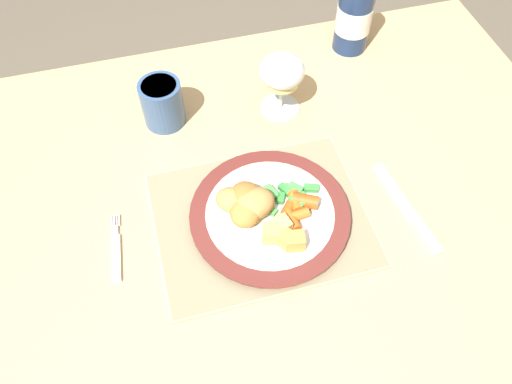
% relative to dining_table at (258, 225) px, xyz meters
% --- Properties ---
extents(ground_plane, '(6.00, 6.00, 0.00)m').
position_rel_dining_table_xyz_m(ground_plane, '(0.00, 0.00, -0.64)').
color(ground_plane, brown).
extents(dining_table, '(1.22, 0.84, 0.74)m').
position_rel_dining_table_xyz_m(dining_table, '(0.00, 0.00, 0.00)').
color(dining_table, tan).
rests_on(dining_table, ground).
extents(placemat, '(0.35, 0.28, 0.01)m').
position_rel_dining_table_xyz_m(placemat, '(-0.01, -0.05, 0.10)').
color(placemat, '#CCB789').
rests_on(placemat, dining_table).
extents(dinner_plate, '(0.26, 0.26, 0.02)m').
position_rel_dining_table_xyz_m(dinner_plate, '(0.01, -0.05, 0.11)').
color(dinner_plate, white).
rests_on(dinner_plate, placemat).
extents(breaded_croquettes, '(0.11, 0.10, 0.04)m').
position_rel_dining_table_xyz_m(breaded_croquettes, '(-0.03, -0.04, 0.14)').
color(breaded_croquettes, tan).
rests_on(breaded_croquettes, dinner_plate).
extents(green_beans_pile, '(0.11, 0.07, 0.02)m').
position_rel_dining_table_xyz_m(green_beans_pile, '(0.04, -0.04, 0.13)').
color(green_beans_pile, '#338438').
rests_on(green_beans_pile, dinner_plate).
extents(glazed_carrots, '(0.07, 0.07, 0.02)m').
position_rel_dining_table_xyz_m(glazed_carrots, '(0.05, -0.06, 0.13)').
color(glazed_carrots, orange).
rests_on(glazed_carrots, dinner_plate).
extents(fork, '(0.02, 0.12, 0.01)m').
position_rel_dining_table_xyz_m(fork, '(-0.25, -0.05, 0.10)').
color(fork, silver).
rests_on(fork, dining_table).
extents(table_knife, '(0.04, 0.19, 0.01)m').
position_rel_dining_table_xyz_m(table_knife, '(0.24, -0.11, 0.10)').
color(table_knife, silver).
rests_on(table_knife, dining_table).
extents(wine_glass, '(0.08, 0.08, 0.12)m').
position_rel_dining_table_xyz_m(wine_glass, '(0.10, 0.19, 0.19)').
color(wine_glass, silver).
rests_on(wine_glass, dining_table).
extents(bottle, '(0.07, 0.07, 0.26)m').
position_rel_dining_table_xyz_m(bottle, '(0.29, 0.33, 0.19)').
color(bottle, navy).
rests_on(bottle, dining_table).
extents(roast_potatoes, '(0.06, 0.06, 0.03)m').
position_rel_dining_table_xyz_m(roast_potatoes, '(0.01, -0.10, 0.14)').
color(roast_potatoes, '#DBB256').
rests_on(roast_potatoes, dinner_plate).
extents(drinking_cup, '(0.08, 0.08, 0.09)m').
position_rel_dining_table_xyz_m(drinking_cup, '(-0.12, 0.22, 0.14)').
color(drinking_cup, '#385684').
rests_on(drinking_cup, dining_table).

